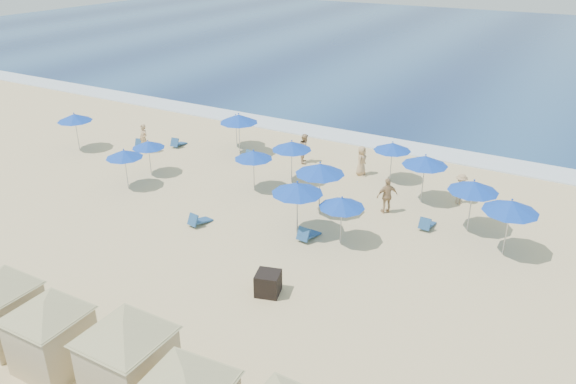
# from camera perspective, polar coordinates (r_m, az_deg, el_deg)

# --- Properties ---
(ground) EXTENTS (160.00, 160.00, 0.00)m
(ground) POSITION_cam_1_polar(r_m,az_deg,el_deg) (25.42, -4.99, -4.99)
(ground) COLOR beige
(ground) RESTS_ON ground
(ocean) EXTENTS (160.00, 80.00, 0.06)m
(ocean) POSITION_cam_1_polar(r_m,az_deg,el_deg) (75.15, 20.26, 13.52)
(ocean) COLOR navy
(ocean) RESTS_ON ground
(surf_line) EXTENTS (160.00, 2.50, 0.08)m
(surf_line) POSITION_cam_1_polar(r_m,az_deg,el_deg) (37.98, 8.44, 5.12)
(surf_line) COLOR white
(surf_line) RESTS_ON ground
(trash_bin) EXTENTS (1.11, 1.11, 0.90)m
(trash_bin) POSITION_cam_1_polar(r_m,az_deg,el_deg) (21.65, -2.04, -9.26)
(trash_bin) COLOR black
(trash_bin) RESTS_ON ground
(cabana_0) EXTENTS (4.40, 4.40, 2.76)m
(cabana_0) POSITION_cam_1_polar(r_m,az_deg,el_deg) (21.08, -27.25, -9.71)
(cabana_0) COLOR #CBB68A
(cabana_0) RESTS_ON ground
(cabana_1) EXTENTS (4.36, 4.36, 2.73)m
(cabana_1) POSITION_cam_1_polar(r_m,az_deg,el_deg) (19.20, -23.12, -12.42)
(cabana_1) COLOR #CBB68A
(cabana_1) RESTS_ON ground
(cabana_2) EXTENTS (4.69, 4.69, 2.94)m
(cabana_2) POSITION_cam_1_polar(r_m,az_deg,el_deg) (17.36, -16.04, -15.09)
(cabana_2) COLOR #CBB68A
(cabana_2) RESTS_ON ground
(umbrella_0) EXTENTS (2.16, 2.16, 2.45)m
(umbrella_0) POSITION_cam_1_polar(r_m,az_deg,el_deg) (37.99, -20.87, 7.09)
(umbrella_0) COLOR #A5A8AD
(umbrella_0) RESTS_ON ground
(umbrella_1) EXTENTS (1.98, 1.98, 2.25)m
(umbrella_1) POSITION_cam_1_polar(r_m,az_deg,el_deg) (31.15, -16.31, 3.74)
(umbrella_1) COLOR #A5A8AD
(umbrella_1) RESTS_ON ground
(umbrella_2) EXTENTS (1.94, 1.94, 2.21)m
(umbrella_2) POSITION_cam_1_polar(r_m,az_deg,el_deg) (36.25, -5.32, 7.47)
(umbrella_2) COLOR #A5A8AD
(umbrella_2) RESTS_ON ground
(umbrella_3) EXTENTS (1.84, 1.84, 2.10)m
(umbrella_3) POSITION_cam_1_polar(r_m,az_deg,el_deg) (32.66, -14.02, 4.72)
(umbrella_3) COLOR #A5A8AD
(umbrella_3) RESTS_ON ground
(umbrella_4) EXTENTS (2.36, 2.36, 2.69)m
(umbrella_4) POSITION_cam_1_polar(r_m,az_deg,el_deg) (34.76, -5.03, 7.44)
(umbrella_4) COLOR #A5A8AD
(umbrella_4) RESTS_ON ground
(umbrella_5) EXTENTS (2.18, 2.18, 2.48)m
(umbrella_5) POSITION_cam_1_polar(r_m,az_deg,el_deg) (30.52, 0.38, 4.74)
(umbrella_5) COLOR #A5A8AD
(umbrella_5) RESTS_ON ground
(umbrella_6) EXTENTS (2.34, 2.34, 2.66)m
(umbrella_6) POSITION_cam_1_polar(r_m,az_deg,el_deg) (24.89, 0.96, 0.39)
(umbrella_6) COLOR #A5A8AD
(umbrella_6) RESTS_ON ground
(umbrella_7) EXTENTS (2.06, 2.06, 2.34)m
(umbrella_7) POSITION_cam_1_polar(r_m,az_deg,el_deg) (31.23, 10.56, 4.55)
(umbrella_7) COLOR #A5A8AD
(umbrella_7) RESTS_ON ground
(umbrella_8) EXTENTS (2.40, 2.40, 2.73)m
(umbrella_8) POSITION_cam_1_polar(r_m,az_deg,el_deg) (26.88, 3.28, 2.37)
(umbrella_8) COLOR #A5A8AD
(umbrella_8) RESTS_ON ground
(umbrella_9) EXTENTS (2.30, 2.30, 2.62)m
(umbrella_9) POSITION_cam_1_polar(r_m,az_deg,el_deg) (28.92, 13.77, 3.12)
(umbrella_9) COLOR #A5A8AD
(umbrella_9) RESTS_ON ground
(umbrella_10) EXTENTS (2.28, 2.28, 2.60)m
(umbrella_10) POSITION_cam_1_polar(r_m,az_deg,el_deg) (26.56, 18.33, 0.55)
(umbrella_10) COLOR #A5A8AD
(umbrella_10) RESTS_ON ground
(umbrella_11) EXTENTS (2.33, 2.33, 2.65)m
(umbrella_11) POSITION_cam_1_polar(r_m,az_deg,el_deg) (25.01, 21.72, -1.35)
(umbrella_11) COLOR #A5A8AD
(umbrella_11) RESTS_ON ground
(umbrella_12) EXTENTS (2.04, 2.04, 2.32)m
(umbrella_12) POSITION_cam_1_polar(r_m,az_deg,el_deg) (29.64, -3.54, 3.78)
(umbrella_12) COLOR #A5A8AD
(umbrella_12) RESTS_ON ground
(umbrella_13) EXTENTS (2.03, 2.03, 2.30)m
(umbrella_13) POSITION_cam_1_polar(r_m,az_deg,el_deg) (24.36, 5.50, -1.08)
(umbrella_13) COLOR #A5A8AD
(umbrella_13) RESTS_ON ground
(beach_chair_0) EXTENTS (0.88, 1.40, 0.71)m
(beach_chair_0) POSITION_cam_1_polar(r_m,az_deg,el_deg) (37.63, -14.58, 4.74)
(beach_chair_0) COLOR navy
(beach_chair_0) RESTS_ON ground
(beach_chair_1) EXTENTS (0.65, 1.26, 0.67)m
(beach_chair_1) POSITION_cam_1_polar(r_m,az_deg,el_deg) (37.35, -11.15, 4.90)
(beach_chair_1) COLOR navy
(beach_chair_1) RESTS_ON ground
(beach_chair_2) EXTENTS (0.76, 1.40, 0.73)m
(beach_chair_2) POSITION_cam_1_polar(r_m,az_deg,el_deg) (34.42, -3.56, 3.66)
(beach_chair_2) COLOR navy
(beach_chair_2) RESTS_ON ground
(beach_chair_3) EXTENTS (0.73, 1.28, 0.67)m
(beach_chair_3) POSITION_cam_1_polar(r_m,az_deg,el_deg) (26.94, -9.11, -2.86)
(beach_chair_3) COLOR navy
(beach_chair_3) RESTS_ON ground
(beach_chair_4) EXTENTS (0.68, 1.34, 0.71)m
(beach_chair_4) POSITION_cam_1_polar(r_m,az_deg,el_deg) (25.38, 1.97, -4.32)
(beach_chair_4) COLOR navy
(beach_chair_4) RESTS_ON ground
(beach_chair_5) EXTENTS (0.56, 1.21, 0.66)m
(beach_chair_5) POSITION_cam_1_polar(r_m,az_deg,el_deg) (27.09, 13.91, -3.16)
(beach_chair_5) COLOR navy
(beach_chair_5) RESTS_ON ground
(beachgoer_0) EXTENTS (0.76, 0.59, 1.86)m
(beachgoer_0) POSITION_cam_1_polar(r_m,az_deg,el_deg) (36.48, -14.45, 5.27)
(beachgoer_0) COLOR tan
(beachgoer_0) RESTS_ON ground
(beachgoer_1) EXTENTS (1.01, 1.09, 1.79)m
(beachgoer_1) POSITION_cam_1_polar(r_m,az_deg,el_deg) (33.81, 1.74, 4.47)
(beachgoer_1) COLOR tan
(beachgoer_1) RESTS_ON ground
(beachgoer_2) EXTENTS (1.08, 1.07, 1.83)m
(beachgoer_2) POSITION_cam_1_polar(r_m,az_deg,el_deg) (27.90, 10.05, -0.37)
(beachgoer_2) COLOR tan
(beachgoer_2) RESTS_ON ground
(beachgoer_3) EXTENTS (1.20, 1.13, 1.63)m
(beachgoer_3) POSITION_cam_1_polar(r_m,az_deg,el_deg) (29.76, 17.12, 0.29)
(beachgoer_3) COLOR tan
(beachgoer_3) RESTS_ON ground
(beachgoer_4) EXTENTS (0.62, 0.88, 1.72)m
(beachgoer_4) POSITION_cam_1_polar(r_m,az_deg,el_deg) (32.26, 7.47, 3.18)
(beachgoer_4) COLOR tan
(beachgoer_4) RESTS_ON ground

